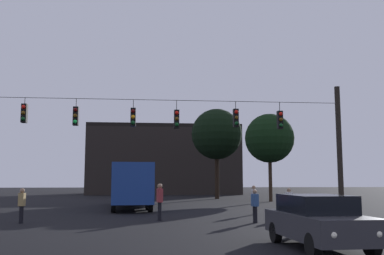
# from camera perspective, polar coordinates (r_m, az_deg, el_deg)

# --- Properties ---
(ground_plane) EXTENTS (168.00, 168.00, 0.00)m
(ground_plane) POSITION_cam_1_polar(r_m,az_deg,el_deg) (31.10, -5.14, -10.50)
(ground_plane) COLOR black
(ground_plane) RESTS_ON ground
(overhead_signal_span) EXTENTS (19.81, 0.44, 6.97)m
(overhead_signal_span) POSITION_cam_1_polar(r_m,az_deg,el_deg) (22.18, -4.80, -1.34)
(overhead_signal_span) COLOR black
(overhead_signal_span) RESTS_ON ground
(city_bus) EXTENTS (3.33, 11.16, 3.00)m
(city_bus) POSITION_cam_1_polar(r_m,az_deg,el_deg) (31.02, -8.17, -7.02)
(city_bus) COLOR navy
(city_bus) RESTS_ON ground
(car_near_right) EXTENTS (1.98, 4.40, 1.52)m
(car_near_right) POSITION_cam_1_polar(r_m,az_deg,el_deg) (13.19, 16.24, -11.69)
(car_near_right) COLOR #2D2D33
(car_near_right) RESTS_ON ground
(car_far_left) EXTENTS (2.14, 4.45, 1.52)m
(car_far_left) POSITION_cam_1_polar(r_m,az_deg,el_deg) (42.44, -6.63, -8.44)
(car_far_left) COLOR #511919
(car_far_left) RESTS_ON ground
(pedestrian_crossing_left) EXTENTS (0.25, 0.37, 1.58)m
(pedestrian_crossing_left) POSITION_cam_1_polar(r_m,az_deg,el_deg) (21.35, -21.54, -9.32)
(pedestrian_crossing_left) COLOR black
(pedestrian_crossing_left) RESTS_ON ground
(pedestrian_crossing_center) EXTENTS (0.31, 0.40, 1.78)m
(pedestrian_crossing_center) POSITION_cam_1_polar(r_m,az_deg,el_deg) (21.23, -4.28, -9.44)
(pedestrian_crossing_center) COLOR black
(pedestrian_crossing_center) RESTS_ON ground
(pedestrian_crossing_right) EXTENTS (0.29, 0.39, 1.64)m
(pedestrian_crossing_right) POSITION_cam_1_polar(r_m,az_deg,el_deg) (25.13, 8.16, -9.21)
(pedestrian_crossing_right) COLOR black
(pedestrian_crossing_right) RESTS_ON ground
(pedestrian_near_bus) EXTENTS (0.30, 0.40, 1.51)m
(pedestrian_near_bus) POSITION_cam_1_polar(r_m,az_deg,el_deg) (20.35, 8.30, -9.98)
(pedestrian_near_bus) COLOR black
(pedestrian_near_bus) RESTS_ON ground
(pedestrian_trailing) EXTENTS (0.35, 0.42, 1.53)m
(pedestrian_trailing) POSITION_cam_1_polar(r_m,az_deg,el_deg) (22.94, 12.70, -9.50)
(pedestrian_trailing) COLOR black
(pedestrian_trailing) RESTS_ON ground
(corner_building) EXTENTS (20.51, 10.65, 9.38)m
(corner_building) POSITION_cam_1_polar(r_m,az_deg,el_deg) (61.74, -3.75, -4.37)
(corner_building) COLOR black
(corner_building) RESTS_ON ground
(tree_left_silhouette) EXTENTS (4.54, 4.54, 8.06)m
(tree_left_silhouette) POSITION_cam_1_polar(r_m,az_deg,el_deg) (40.64, 10.18, -1.42)
(tree_left_silhouette) COLOR #2D2116
(tree_left_silhouette) RESTS_ON ground
(tree_behind_building) EXTENTS (5.34, 5.34, 9.42)m
(tree_behind_building) POSITION_cam_1_polar(r_m,az_deg,el_deg) (45.59, 3.28, -0.91)
(tree_behind_building) COLOR black
(tree_behind_building) RESTS_ON ground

